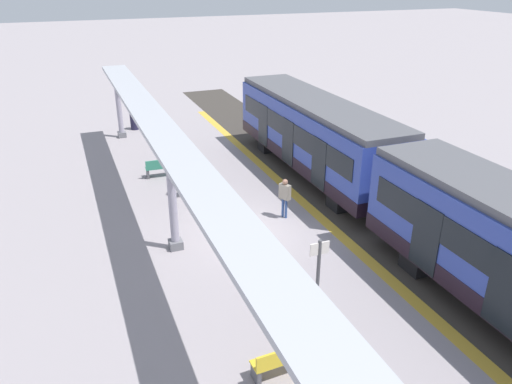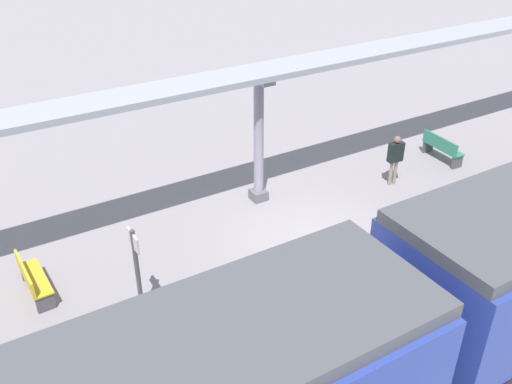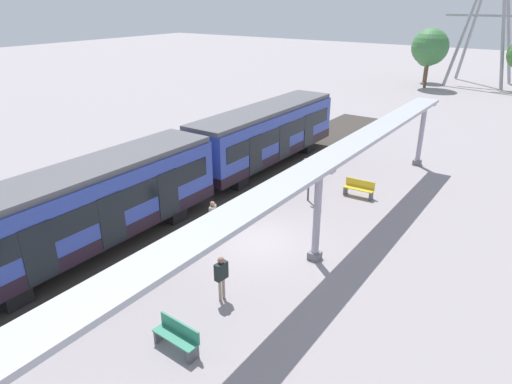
{
  "view_description": "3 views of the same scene",
  "coord_description": "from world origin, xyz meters",
  "px_view_note": "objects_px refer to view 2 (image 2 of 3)",
  "views": [
    {
      "loc": [
        5.54,
        14.66,
        8.64
      ],
      "look_at": [
        -0.28,
        -0.04,
        1.53
      ],
      "focal_mm": 34.72,
      "sensor_mm": 36.0,
      "label": 1
    },
    {
      "loc": [
        -9.41,
        7.46,
        8.53
      ],
      "look_at": [
        1.44,
        0.98,
        1.13
      ],
      "focal_mm": 39.33,
      "sensor_mm": 36.0,
      "label": 2
    },
    {
      "loc": [
        9.4,
        -13.46,
        9.21
      ],
      "look_at": [
        -0.62,
        1.0,
        1.68
      ],
      "focal_mm": 31.85,
      "sensor_mm": 36.0,
      "label": 3
    }
  ],
  "objects_px": {
    "canopy_pillar_second": "(259,140)",
    "bench_mid_platform": "(32,279)",
    "passenger_waiting_near_edge": "(382,238)",
    "bench_near_end": "(442,148)",
    "passenger_by_the_benches": "(395,155)",
    "platform_info_sign": "(137,265)"
  },
  "relations": [
    {
      "from": "bench_mid_platform",
      "to": "canopy_pillar_second",
      "type": "bearing_deg",
      "value": -81.31
    },
    {
      "from": "canopy_pillar_second",
      "to": "platform_info_sign",
      "type": "xyz_separation_m",
      "value": [
        -2.87,
        4.7,
        -0.58
      ]
    },
    {
      "from": "passenger_waiting_near_edge",
      "to": "canopy_pillar_second",
      "type": "bearing_deg",
      "value": 9.72
    },
    {
      "from": "bench_mid_platform",
      "to": "platform_info_sign",
      "type": "distance_m",
      "value": 2.79
    },
    {
      "from": "canopy_pillar_second",
      "to": "passenger_by_the_benches",
      "type": "bearing_deg",
      "value": -108.4
    },
    {
      "from": "platform_info_sign",
      "to": "passenger_by_the_benches",
      "type": "height_order",
      "value": "platform_info_sign"
    },
    {
      "from": "bench_near_end",
      "to": "passenger_waiting_near_edge",
      "type": "relative_size",
      "value": 0.97
    },
    {
      "from": "canopy_pillar_second",
      "to": "bench_near_end",
      "type": "bearing_deg",
      "value": -98.07
    },
    {
      "from": "canopy_pillar_second",
      "to": "passenger_waiting_near_edge",
      "type": "relative_size",
      "value": 2.4
    },
    {
      "from": "canopy_pillar_second",
      "to": "bench_near_end",
      "type": "xyz_separation_m",
      "value": [
        -0.92,
        -6.51,
        -1.46
      ]
    },
    {
      "from": "platform_info_sign",
      "to": "passenger_by_the_benches",
      "type": "relative_size",
      "value": 1.36
    },
    {
      "from": "canopy_pillar_second",
      "to": "platform_info_sign",
      "type": "relative_size",
      "value": 1.71
    },
    {
      "from": "bench_mid_platform",
      "to": "bench_near_end",
      "type": "bearing_deg",
      "value": -89.64
    },
    {
      "from": "bench_mid_platform",
      "to": "passenger_waiting_near_edge",
      "type": "height_order",
      "value": "passenger_waiting_near_edge"
    },
    {
      "from": "bench_mid_platform",
      "to": "passenger_by_the_benches",
      "type": "bearing_deg",
      "value": -91.76
    },
    {
      "from": "bench_near_end",
      "to": "platform_info_sign",
      "type": "relative_size",
      "value": 0.69
    },
    {
      "from": "canopy_pillar_second",
      "to": "bench_near_end",
      "type": "relative_size",
      "value": 2.47
    },
    {
      "from": "canopy_pillar_second",
      "to": "passenger_by_the_benches",
      "type": "distance_m",
      "value": 4.31
    },
    {
      "from": "platform_info_sign",
      "to": "passenger_waiting_near_edge",
      "type": "height_order",
      "value": "platform_info_sign"
    },
    {
      "from": "passenger_by_the_benches",
      "to": "bench_near_end",
      "type": "bearing_deg",
      "value": -80.81
    },
    {
      "from": "canopy_pillar_second",
      "to": "bench_mid_platform",
      "type": "height_order",
      "value": "canopy_pillar_second"
    },
    {
      "from": "passenger_waiting_near_edge",
      "to": "bench_mid_platform",
      "type": "bearing_deg",
      "value": 65.27
    }
  ]
}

